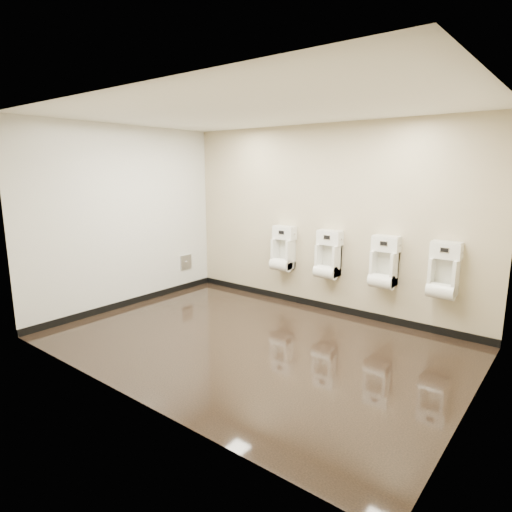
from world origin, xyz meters
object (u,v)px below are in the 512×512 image
at_px(access_panel, 186,262).
at_px(urinal_2, 384,266).
at_px(urinal_3, 443,275).
at_px(urinal_0, 283,252).
at_px(urinal_1, 328,258).

xyz_separation_m(access_panel, urinal_2, (3.50, 0.42, 0.34)).
relative_size(access_panel, urinal_3, 0.36).
height_order(urinal_0, urinal_2, same).
relative_size(urinal_2, urinal_3, 1.00).
relative_size(urinal_0, urinal_1, 1.00).
bearing_deg(urinal_0, urinal_3, 0.00).
xyz_separation_m(access_panel, urinal_3, (4.28, 0.42, 0.34)).
distance_m(urinal_0, urinal_3, 2.45).
bearing_deg(urinal_3, urinal_1, 180.00).
bearing_deg(urinal_1, urinal_2, 0.00).
relative_size(access_panel, urinal_1, 0.36).
bearing_deg(access_panel, urinal_1, 9.14).
height_order(access_panel, urinal_0, urinal_0).
relative_size(urinal_1, urinal_3, 1.00).
bearing_deg(urinal_2, urinal_1, 180.00).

